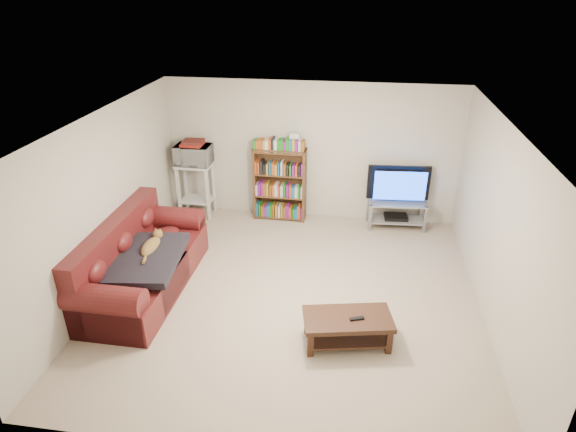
% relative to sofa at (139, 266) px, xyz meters
% --- Properties ---
extents(floor, '(5.00, 5.00, 0.00)m').
position_rel_sofa_xyz_m(floor, '(2.10, 0.12, -0.35)').
color(floor, '#BEA98D').
rests_on(floor, ground).
extents(ceiling, '(5.00, 5.00, 0.00)m').
position_rel_sofa_xyz_m(ceiling, '(2.10, 0.12, 2.05)').
color(ceiling, white).
rests_on(ceiling, ground).
extents(wall_back, '(5.00, 0.00, 5.00)m').
position_rel_sofa_xyz_m(wall_back, '(2.10, 2.62, 0.85)').
color(wall_back, beige).
rests_on(wall_back, ground).
extents(wall_front, '(5.00, 0.00, 5.00)m').
position_rel_sofa_xyz_m(wall_front, '(2.10, -2.38, 0.85)').
color(wall_front, beige).
rests_on(wall_front, ground).
extents(wall_left, '(0.00, 5.00, 5.00)m').
position_rel_sofa_xyz_m(wall_left, '(-0.40, 0.12, 0.85)').
color(wall_left, beige).
rests_on(wall_left, ground).
extents(wall_right, '(0.00, 5.00, 5.00)m').
position_rel_sofa_xyz_m(wall_right, '(4.60, 0.12, 0.85)').
color(wall_right, beige).
rests_on(wall_right, ground).
extents(sofa, '(1.05, 2.37, 1.01)m').
position_rel_sofa_xyz_m(sofa, '(0.00, 0.00, 0.00)').
color(sofa, '#571617').
rests_on(sofa, floor).
extents(blanket, '(0.99, 1.24, 0.20)m').
position_rel_sofa_xyz_m(blanket, '(0.19, -0.16, 0.23)').
color(blanket, black).
rests_on(blanket, sofa).
extents(cat, '(0.27, 0.65, 0.19)m').
position_rel_sofa_xyz_m(cat, '(0.19, 0.05, 0.29)').
color(cat, olive).
rests_on(cat, sofa).
extents(coffee_table, '(1.11, 0.71, 0.37)m').
position_rel_sofa_xyz_m(coffee_table, '(2.88, -0.73, -0.09)').
color(coffee_table, '#351E12').
rests_on(coffee_table, floor).
extents(remote, '(0.17, 0.10, 0.02)m').
position_rel_sofa_xyz_m(remote, '(2.98, -0.75, 0.04)').
color(remote, black).
rests_on(remote, coffee_table).
extents(tv_stand, '(1.00, 0.50, 0.49)m').
position_rel_sofa_xyz_m(tv_stand, '(3.61, 2.36, -0.02)').
color(tv_stand, '#999EA3').
rests_on(tv_stand, floor).
extents(television, '(1.05, 0.21, 0.60)m').
position_rel_sofa_xyz_m(television, '(3.61, 2.36, 0.44)').
color(television, black).
rests_on(television, tv_stand).
extents(dvd_player, '(0.41, 0.30, 0.06)m').
position_rel_sofa_xyz_m(dvd_player, '(3.61, 2.36, -0.16)').
color(dvd_player, black).
rests_on(dvd_player, tv_stand).
extents(bookshelf, '(0.91, 0.30, 1.31)m').
position_rel_sofa_xyz_m(bookshelf, '(1.58, 2.41, 0.33)').
color(bookshelf, '#51331C').
rests_on(bookshelf, floor).
extents(shelf_clutter, '(0.67, 0.21, 0.28)m').
position_rel_sofa_xyz_m(shelf_clutter, '(1.68, 2.42, 1.07)').
color(shelf_clutter, silver).
rests_on(shelf_clutter, bookshelf).
extents(microwave_stand, '(0.62, 0.46, 0.98)m').
position_rel_sofa_xyz_m(microwave_stand, '(0.09, 2.33, 0.28)').
color(microwave_stand, silver).
rests_on(microwave_stand, floor).
extents(microwave, '(0.61, 0.42, 0.33)m').
position_rel_sofa_xyz_m(microwave, '(0.09, 2.33, 0.80)').
color(microwave, silver).
rests_on(microwave, microwave_stand).
extents(game_boxes, '(0.36, 0.32, 0.05)m').
position_rel_sofa_xyz_m(game_boxes, '(0.09, 2.33, 0.99)').
color(game_boxes, maroon).
rests_on(game_boxes, microwave).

